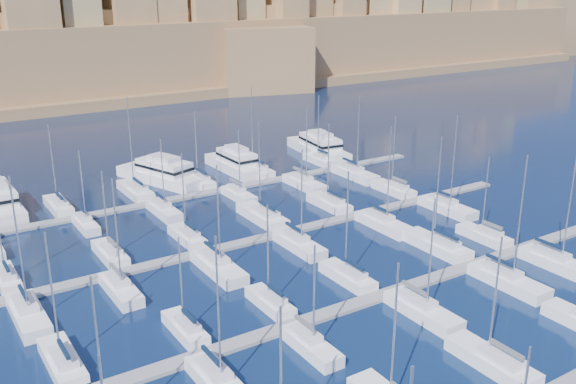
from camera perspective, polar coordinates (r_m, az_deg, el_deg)
ground at (r=84.01m, az=3.37°, el=-5.94°), size 600.00×600.00×0.00m
pontoon_mid_near at (r=75.57m, az=8.78°, el=-8.93°), size 84.00×2.00×0.40m
pontoon_mid_far at (r=91.51m, az=-0.30°, el=-3.64°), size 84.00×2.00×0.40m
pontoon_far at (r=109.56m, az=-6.48°, el=0.06°), size 84.00×2.00×0.40m
sailboat_3 at (r=64.84m, az=17.76°, el=-14.16°), size 2.83×9.44×13.40m
sailboat_12 at (r=65.40m, az=-19.41°, el=-14.05°), size 2.65×8.84×13.93m
sailboat_13 at (r=67.83m, az=-9.09°, el=-11.90°), size 2.24×7.47×10.95m
sailboat_14 at (r=71.85m, az=-1.56°, el=-9.78°), size 2.27×7.56×12.35m
sailboat_15 at (r=77.86m, az=5.35°, el=-7.47°), size 2.56×8.54×14.07m
sailboat_16 at (r=88.24m, az=13.11°, el=-4.63°), size 3.14×10.46×15.83m
sailboat_17 at (r=93.19m, az=17.06°, el=-3.74°), size 2.47×8.23×12.24m
sailboat_19 at (r=59.62m, az=-6.21°, el=-16.43°), size 2.70×9.00×15.27m
sailboat_20 at (r=64.38m, az=2.01°, el=-13.45°), size 2.36×7.88×11.81m
sailboat_21 at (r=71.70m, az=11.85°, el=-10.24°), size 2.89×9.65×13.96m
sailboat_22 at (r=80.81m, az=18.95°, el=-7.43°), size 3.04×10.13×16.56m
sailboat_23 at (r=87.79m, az=22.76°, el=-5.78°), size 3.02×10.08×16.17m
sailboat_24 at (r=84.12m, az=-23.73°, el=-7.02°), size 2.34×7.81×13.44m
sailboat_25 at (r=86.73m, az=-15.51°, el=-5.29°), size 2.56×8.53×12.08m
sailboat_26 at (r=89.92m, az=-8.93°, el=-3.93°), size 2.47×8.24×12.83m
sailboat_27 at (r=96.24m, az=-2.28°, el=-2.14°), size 3.20×10.68×15.33m
sailboat_28 at (r=101.75m, az=3.71°, el=-1.01°), size 2.71×9.02×13.81m
sailboat_29 at (r=109.72m, az=9.39°, el=0.25°), size 2.62×8.75×13.47m
sailboat_30 at (r=74.66m, az=-22.10°, el=-10.06°), size 2.94×9.80×16.66m
sailboat_31 at (r=77.08m, az=-14.67°, el=-8.32°), size 2.62×8.73×14.53m
sailboat_32 at (r=80.38m, az=-6.24°, el=-6.61°), size 3.09×10.32×14.30m
sailboat_33 at (r=86.37m, az=0.97°, el=-4.65°), size 2.80×9.34×14.31m
sailboat_34 at (r=94.41m, az=8.48°, el=-2.77°), size 3.00×10.01×15.58m
sailboat_35 at (r=102.84m, az=13.93°, el=-1.31°), size 3.04×10.12×15.70m
sailboat_37 at (r=106.72m, az=-19.72°, el=-1.16°), size 2.73×9.10×13.95m
sailboat_38 at (r=110.46m, az=-13.40°, el=0.13°), size 3.11×10.36×16.77m
sailboat_39 at (r=113.83m, az=-7.91°, el=1.00°), size 2.69×8.98×13.28m
sailboat_40 at (r=119.43m, az=-3.00°, el=2.02°), size 3.10×10.32×16.31m
sailboat_41 at (r=125.78m, az=2.80°, el=2.87°), size 2.42×8.05×13.62m
sailboat_43 at (r=97.79m, az=-17.55°, el=-2.72°), size 2.22×7.39×12.19m
sailboat_44 at (r=100.47m, az=-11.00°, el=-1.59°), size 2.65×8.84×12.38m
sailboat_45 at (r=105.90m, az=-4.41°, el=-0.24°), size 2.49×8.28×12.18m
sailboat_46 at (r=111.34m, az=1.45°, el=0.79°), size 3.00×10.01×14.58m
sailboat_47 at (r=117.36m, az=5.94°, el=1.64°), size 3.15×10.51×15.38m
motor_yacht_b at (r=116.09m, az=-11.10°, el=1.69°), size 11.29×18.99×5.25m
motor_yacht_c at (r=120.65m, az=-4.68°, el=2.63°), size 5.03×15.85×5.25m
motor_yacht_d at (r=131.81m, az=2.77°, el=4.06°), size 7.77×18.83×5.25m
fortified_city at (r=222.34m, az=-21.34°, el=12.22°), size 460.00×108.95×59.52m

